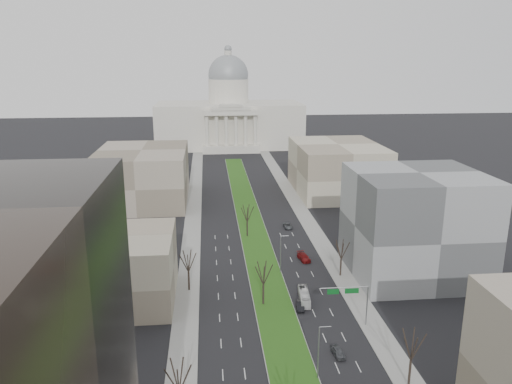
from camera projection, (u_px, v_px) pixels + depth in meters
ground at (254, 236)px, 139.91m from camera, size 600.00×600.00×0.00m
median at (255, 237)px, 138.91m from camera, size 8.00×222.03×0.20m
sidewalk_left at (189, 276)px, 114.22m from camera, size 5.00×330.00×0.15m
sidewalk_right at (338, 270)px, 117.54m from camera, size 5.00×330.00×0.15m
capitol at (229, 117)px, 279.35m from camera, size 80.00×46.00×55.00m
building_beige_left at (109, 269)px, 101.33m from camera, size 26.00×22.00×14.00m
building_grey_right at (415, 224)px, 113.11m from camera, size 28.00×26.00×24.00m
building_far_left at (143, 175)px, 172.66m from camera, size 30.00×40.00×18.00m
building_far_right at (337, 168)px, 184.11m from camera, size 30.00×40.00×18.00m
tree_left_mid at (178, 376)px, 67.29m from camera, size 5.40×5.40×9.72m
tree_left_far at (188, 261)px, 105.75m from camera, size 5.28×5.28×9.50m
tree_right_mid at (412, 344)px, 74.36m from camera, size 5.52×5.52×9.94m
tree_right_far at (342, 249)px, 112.94m from camera, size 5.04×5.04×9.07m
tree_median_b at (263, 273)px, 99.47m from camera, size 5.40×5.40×9.72m
tree_median_c at (247, 213)px, 137.89m from camera, size 5.40×5.40×9.72m
streetlamp_median_b at (319, 352)px, 76.57m from camera, size 1.90×0.20×9.16m
streetlamp_median_c at (281, 253)px, 115.00m from camera, size 1.90×0.20×9.16m
mast_arm_signs at (353, 296)px, 91.59m from camera, size 9.12×0.24×8.09m
car_grey_near at (338, 352)px, 83.80m from camera, size 2.01×4.08×1.34m
car_black at (301, 306)px, 99.41m from camera, size 2.12×4.47×1.42m
car_red at (304, 257)px, 123.27m from camera, size 3.05×5.70×1.57m
car_grey_far at (288, 226)px, 146.59m from camera, size 2.24×4.71×1.30m
box_van at (304, 296)px, 102.29m from camera, size 2.62×8.24×2.26m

